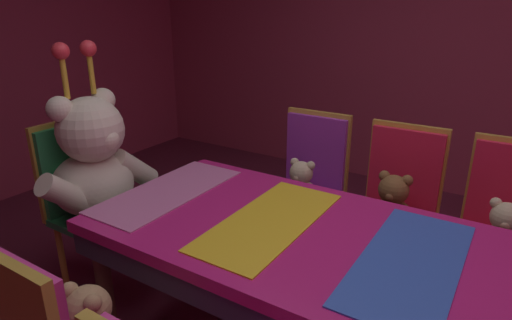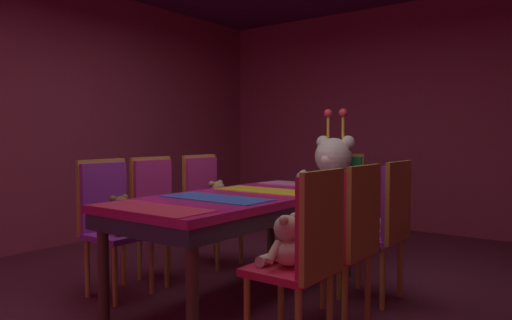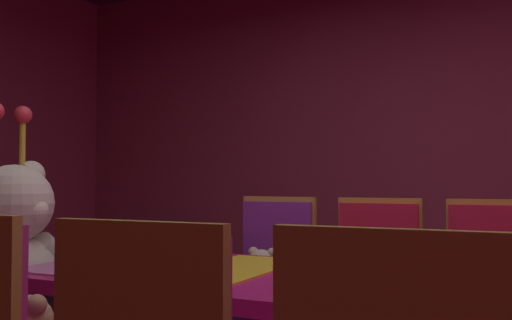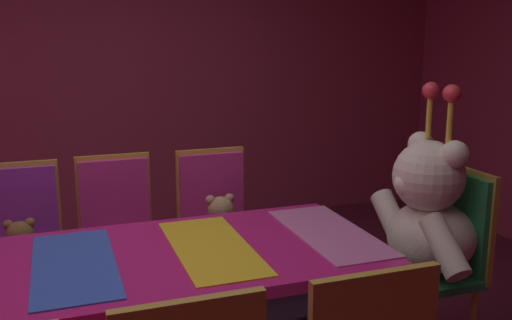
# 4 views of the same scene
# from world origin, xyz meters

# --- Properties ---
(wall_right) EXTENTS (0.12, 6.40, 2.80)m
(wall_right) POSITION_xyz_m (2.60, 0.00, 1.40)
(wall_right) COLOR #99334C
(wall_right) RESTS_ON ground_plane
(banquet_table) EXTENTS (0.90, 2.02, 0.75)m
(banquet_table) POSITION_xyz_m (0.00, 0.00, 0.65)
(banquet_table) COLOR #C61E72
(banquet_table) RESTS_ON ground_plane
(chair_right_0) EXTENTS (0.42, 0.41, 0.98)m
(chair_right_0) POSITION_xyz_m (0.88, -0.54, 0.60)
(chair_right_0) COLOR red
(chair_right_0) RESTS_ON ground_plane
(teddy_right_0) EXTENTS (0.23, 0.30, 0.28)m
(teddy_right_0) POSITION_xyz_m (0.73, -0.54, 0.58)
(teddy_right_0) COLOR beige
(teddy_right_0) RESTS_ON chair_right_0
(chair_right_1) EXTENTS (0.42, 0.41, 0.98)m
(chair_right_1) POSITION_xyz_m (0.87, -0.03, 0.60)
(chair_right_1) COLOR red
(chair_right_1) RESTS_ON ground_plane
(teddy_right_1) EXTENTS (0.26, 0.33, 0.31)m
(teddy_right_1) POSITION_xyz_m (0.72, -0.03, 0.59)
(teddy_right_1) COLOR brown
(teddy_right_1) RESTS_ON chair_right_1
(chair_right_2) EXTENTS (0.42, 0.41, 0.98)m
(chair_right_2) POSITION_xyz_m (0.88, 0.51, 0.60)
(chair_right_2) COLOR purple
(chair_right_2) RESTS_ON ground_plane
(teddy_right_2) EXTENTS (0.23, 0.30, 0.28)m
(teddy_right_2) POSITION_xyz_m (0.73, 0.51, 0.58)
(teddy_right_2) COLOR beige
(teddy_right_2) RESTS_ON chair_right_2
(king_teddy_bear) EXTENTS (0.74, 0.58, 0.96)m
(king_teddy_bear) POSITION_xyz_m (0.00, 1.37, 0.76)
(king_teddy_bear) COLOR silver
(king_teddy_bear) RESTS_ON throne_chair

